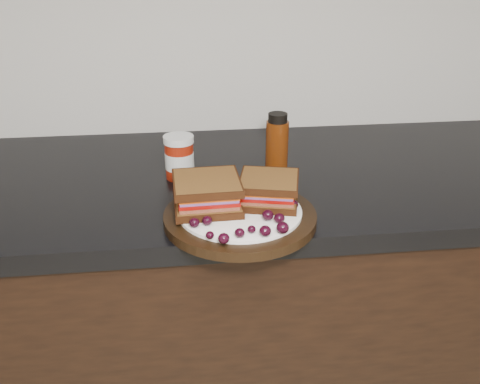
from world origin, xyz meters
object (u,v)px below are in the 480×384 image
object	(u,v)px
condiment_jar	(179,157)
oil_bottle	(277,144)
plate	(240,217)
sandwich_left	(207,193)

from	to	relation	value
condiment_jar	oil_bottle	distance (m)	0.21
plate	sandwich_left	size ratio (longest dim) A/B	2.32
sandwich_left	plate	bearing A→B (deg)	-20.51
sandwich_left	oil_bottle	xyz separation A→B (m)	(0.16, 0.20, 0.02)
plate	condiment_jar	world-z (taller)	condiment_jar
sandwich_left	oil_bottle	world-z (taller)	oil_bottle
plate	sandwich_left	bearing A→B (deg)	161.53
plate	oil_bottle	bearing A→B (deg)	63.81
oil_bottle	plate	bearing A→B (deg)	-116.19
sandwich_left	oil_bottle	distance (m)	0.26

